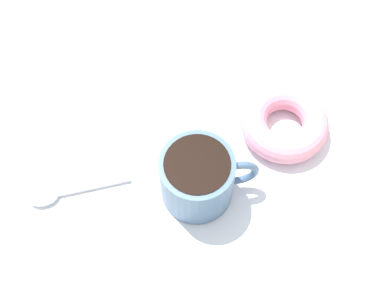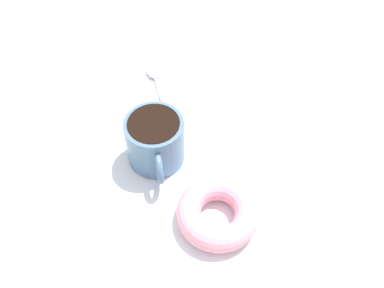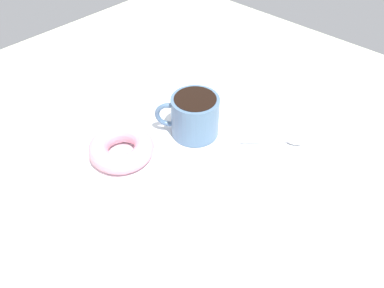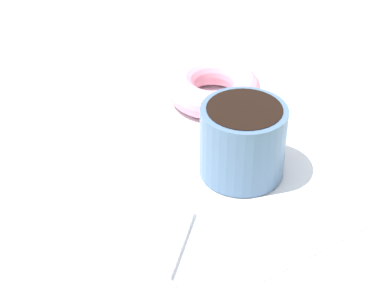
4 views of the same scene
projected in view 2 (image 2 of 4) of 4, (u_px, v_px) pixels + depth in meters
The scene contains 5 objects.
ground_plane at pixel (208, 165), 66.79cm from camera, with size 120.00×120.00×2.00cm, color beige.
napkin at pixel (192, 152), 66.83cm from camera, with size 35.22×35.22×0.30cm, color white.
coffee_cup at pixel (155, 140), 63.00cm from camera, with size 10.39×9.34×7.74cm.
donut at pixel (218, 213), 58.18cm from camera, with size 11.32×11.32×3.39cm, color pink.
spoon at pixel (155, 78), 76.39cm from camera, with size 9.96×9.85×0.90cm.
Camera 2 is at (-34.65, -16.88, 53.70)cm, focal length 40.00 mm.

